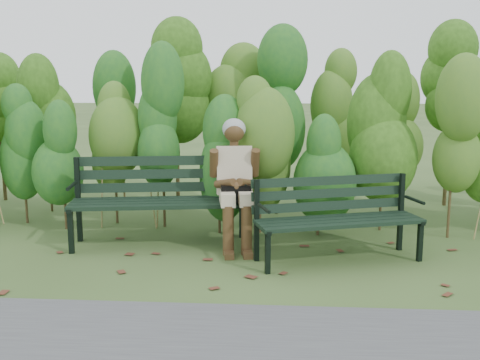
{
  "coord_description": "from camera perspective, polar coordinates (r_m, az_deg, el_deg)",
  "views": [
    {
      "loc": [
        0.37,
        -4.97,
        1.69
      ],
      "look_at": [
        0.0,
        0.35,
        0.75
      ],
      "focal_mm": 42.0,
      "sensor_mm": 36.0,
      "label": 1
    }
  ],
  "objects": [
    {
      "name": "ground",
      "position": [
        5.26,
        -0.27,
        -8.74
      ],
      "size": [
        80.0,
        80.0,
        0.0
      ],
      "primitive_type": "plane",
      "color": "#395124"
    },
    {
      "name": "hedge_band",
      "position": [
        6.85,
        0.88,
        6.37
      ],
      "size": [
        11.04,
        1.67,
        2.42
      ],
      "color": "#47381E",
      "rests_on": "ground"
    },
    {
      "name": "leaf_litter",
      "position": [
        5.26,
        0.93,
        -8.69
      ],
      "size": [
        5.58,
        2.15,
        0.01
      ],
      "color": "brown",
      "rests_on": "ground"
    },
    {
      "name": "bench_left",
      "position": [
        5.94,
        -8.12,
        -1.32
      ],
      "size": [
        1.89,
        0.87,
        0.91
      ],
      "color": "black",
      "rests_on": "ground"
    },
    {
      "name": "bench_right",
      "position": [
        5.43,
        9.68,
        -3.19
      ],
      "size": [
        1.65,
        0.96,
        0.79
      ],
      "color": "black",
      "rests_on": "ground"
    },
    {
      "name": "seated_woman",
      "position": [
        5.72,
        -0.51,
        0.48
      ],
      "size": [
        0.54,
        0.79,
        1.32
      ],
      "color": "beige",
      "rests_on": "ground"
    }
  ]
}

